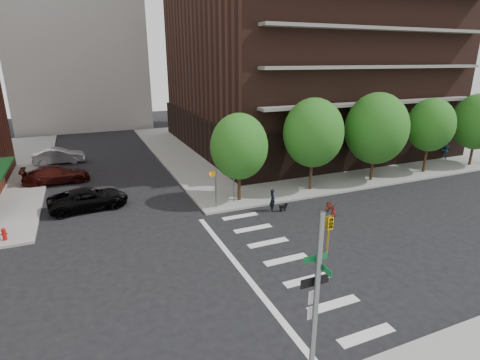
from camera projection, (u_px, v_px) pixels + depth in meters
name	position (u px, v px, depth m)	size (l,w,h in m)	color
ground	(232.00, 272.00, 18.02)	(120.00, 120.00, 0.00)	black
sidewalk_ne	(315.00, 141.00, 46.21)	(39.00, 33.00, 0.15)	gray
crosswalk	(272.00, 263.00, 18.84)	(3.85, 13.00, 0.01)	silver
tree_a	(239.00, 147.00, 25.70)	(4.00, 4.00, 5.90)	#301E11
tree_b	(313.00, 133.00, 27.79)	(4.50, 4.50, 6.65)	#301E11
tree_c	(376.00, 129.00, 30.05)	(5.00, 5.00, 6.80)	#301E11
tree_d	(431.00, 125.00, 32.32)	(4.00, 4.00, 6.20)	#301E11
tree_e	(478.00, 122.00, 34.59)	(4.50, 4.50, 6.35)	#301E11
traffic_signal	(315.00, 325.00, 10.46)	(0.90, 0.75, 6.00)	slate
pedestrian_signal	(220.00, 182.00, 25.24)	(2.18, 0.67, 2.60)	slate
fire_hydrant	(4.00, 234.00, 20.76)	(0.24, 0.24, 0.73)	#A50C0C
parked_car_black	(89.00, 199.00, 25.46)	(5.13, 2.36, 1.42)	black
parked_car_maroon	(56.00, 174.00, 30.73)	(5.10, 2.07, 1.48)	#3C110D
parked_car_silver	(59.00, 156.00, 36.50)	(4.63, 1.61, 1.53)	#A9AAB1
scooter	(331.00, 208.00, 24.55)	(0.65, 1.86, 0.97)	maroon
dog_walker	(272.00, 200.00, 25.03)	(0.37, 0.56, 1.55)	black
dog	(283.00, 207.00, 25.15)	(0.61, 0.22, 0.51)	black
pedestrian_far	(445.00, 150.00, 37.62)	(0.70, 0.89, 1.84)	navy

